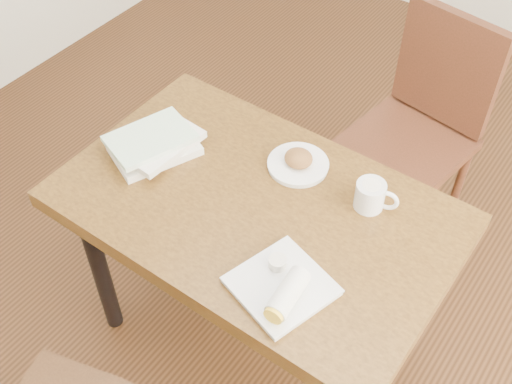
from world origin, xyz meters
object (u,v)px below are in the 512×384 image
Objects in this scene: table at (256,224)px; book_stack at (155,144)px; plate_scone at (298,162)px; plate_burrito at (283,288)px; chair_far at (422,119)px; coffee_mug at (371,195)px.

book_stack is (-0.38, -0.01, 0.13)m from table.
plate_scone is 0.47m from plate_burrito.
chair_far is 1.05m from book_stack.
chair_far is at bearing 58.39° from book_stack.
book_stack is at bearing -121.61° from chair_far.
chair_far is at bearing 94.51° from plate_burrito.
coffee_mug is 0.45× the size of plate_burrito.
table is 6.07× the size of plate_scone.
chair_far reaches higher than book_stack.
book_stack is at bearing -152.53° from plate_scone.
coffee_mug reaches higher than plate_scone.
chair_far reaches higher than coffee_mug.
table is 1.21× the size of chair_far.
table is at bearing -94.35° from plate_scone.
book_stack is (-0.62, 0.21, 0.01)m from plate_burrito.
table is at bearing 138.36° from plate_burrito.
chair_far is 5.00× the size of plate_scone.
plate_scone is (-0.14, -0.67, 0.22)m from chair_far.
coffee_mug is 0.42× the size of book_stack.
book_stack is at bearing -178.95° from table.
chair_far reaches higher than table.
plate_burrito is at bearing -18.27° from book_stack.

